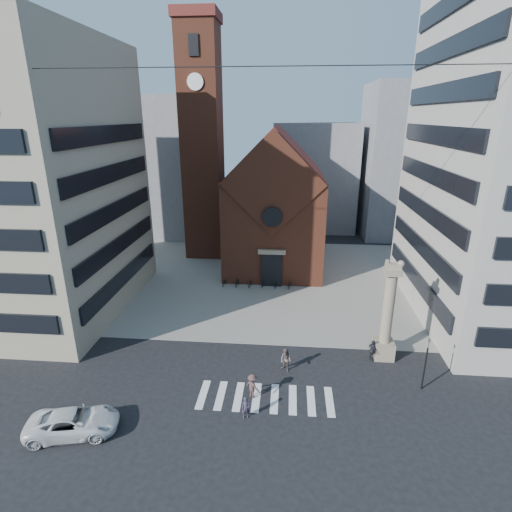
# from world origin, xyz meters

# --- Properties ---
(ground) EXTENTS (120.00, 120.00, 0.00)m
(ground) POSITION_xyz_m (0.00, 0.00, 0.00)
(ground) COLOR black
(ground) RESTS_ON ground
(piazza) EXTENTS (46.00, 30.00, 0.05)m
(piazza) POSITION_xyz_m (0.00, 19.00, 0.03)
(piazza) COLOR gray
(piazza) RESTS_ON ground
(zebra_crossing) EXTENTS (10.20, 3.20, 0.01)m
(zebra_crossing) POSITION_xyz_m (0.55, -3.00, 0.01)
(zebra_crossing) COLOR white
(zebra_crossing) RESTS_ON ground
(church) EXTENTS (12.00, 16.65, 18.00)m
(church) POSITION_xyz_m (0.00, 25.04, 7.98)
(church) COLOR brown
(church) RESTS_ON ground
(campanile) EXTENTS (5.50, 5.50, 31.20)m
(campanile) POSITION_xyz_m (-10.00, 28.00, 15.74)
(campanile) COLOR brown
(campanile) RESTS_ON ground
(building_left) EXTENTS (18.00, 20.00, 26.00)m
(building_left) POSITION_xyz_m (-24.00, 10.00, 13.00)
(building_left) COLOR gray
(building_left) RESTS_ON ground
(bg_block_left) EXTENTS (16.00, 14.00, 22.00)m
(bg_block_left) POSITION_xyz_m (-20.00, 40.00, 11.00)
(bg_block_left) COLOR gray
(bg_block_left) RESTS_ON ground
(bg_block_mid) EXTENTS (14.00, 12.00, 18.00)m
(bg_block_mid) POSITION_xyz_m (6.00, 45.00, 9.00)
(bg_block_mid) COLOR gray
(bg_block_mid) RESTS_ON ground
(bg_block_right) EXTENTS (16.00, 14.00, 24.00)m
(bg_block_right) POSITION_xyz_m (22.00, 42.00, 12.00)
(bg_block_right) COLOR gray
(bg_block_right) RESTS_ON ground
(lion_column) EXTENTS (1.63, 1.60, 8.68)m
(lion_column) POSITION_xyz_m (10.01, 3.00, 3.46)
(lion_column) COLOR gray
(lion_column) RESTS_ON ground
(traffic_light) EXTENTS (0.13, 0.16, 4.30)m
(traffic_light) POSITION_xyz_m (12.00, -1.00, 2.29)
(traffic_light) COLOR black
(traffic_light) RESTS_ON ground
(white_car) EXTENTS (6.02, 3.75, 1.55)m
(white_car) POSITION_xyz_m (-11.39, -7.34, 0.78)
(white_car) COLOR silver
(white_car) RESTS_ON ground
(pedestrian_0) EXTENTS (0.64, 0.49, 1.58)m
(pedestrian_0) POSITION_xyz_m (-0.63, -5.07, 0.79)
(pedestrian_0) COLOR #352E41
(pedestrian_0) RESTS_ON ground
(pedestrian_1) EXTENTS (1.19, 1.15, 1.94)m
(pedestrian_1) POSITION_xyz_m (1.93, 0.40, 0.97)
(pedestrian_1) COLOR #61514E
(pedestrian_1) RESTS_ON ground
(pedestrian_2) EXTENTS (0.82, 1.18, 1.86)m
(pedestrian_2) POSITION_xyz_m (9.00, 2.42, 0.93)
(pedestrian_2) COLOR #24252B
(pedestrian_2) RESTS_ON ground
(pedestrian_3) EXTENTS (1.40, 1.28, 1.88)m
(pedestrian_3) POSITION_xyz_m (-0.38, -2.97, 0.94)
(pedestrian_3) COLOR #4A3331
(pedestrian_3) RESTS_ON ground
(scooter_0) EXTENTS (0.76, 1.60, 0.81)m
(scooter_0) POSITION_xyz_m (-5.55, 16.44, 0.45)
(scooter_0) COLOR black
(scooter_0) RESTS_ON piazza
(scooter_1) EXTENTS (0.64, 1.54, 0.90)m
(scooter_1) POSITION_xyz_m (-4.02, 16.44, 0.50)
(scooter_1) COLOR black
(scooter_1) RESTS_ON piazza
(scooter_2) EXTENTS (0.76, 1.60, 0.81)m
(scooter_2) POSITION_xyz_m (-2.48, 16.44, 0.45)
(scooter_2) COLOR black
(scooter_2) RESTS_ON piazza
(scooter_3) EXTENTS (0.64, 1.54, 0.90)m
(scooter_3) POSITION_xyz_m (-0.95, 16.44, 0.50)
(scooter_3) COLOR black
(scooter_3) RESTS_ON piazza
(scooter_4) EXTENTS (0.76, 1.60, 0.81)m
(scooter_4) POSITION_xyz_m (0.58, 16.44, 0.45)
(scooter_4) COLOR black
(scooter_4) RESTS_ON piazza
(scooter_5) EXTENTS (0.64, 1.54, 0.90)m
(scooter_5) POSITION_xyz_m (2.11, 16.44, 0.50)
(scooter_5) COLOR black
(scooter_5) RESTS_ON piazza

